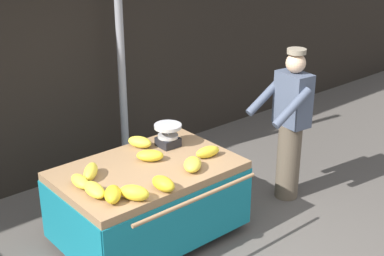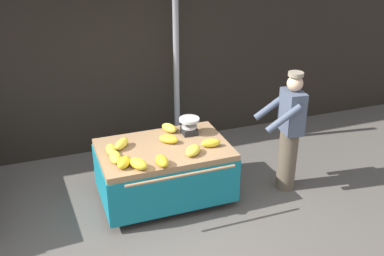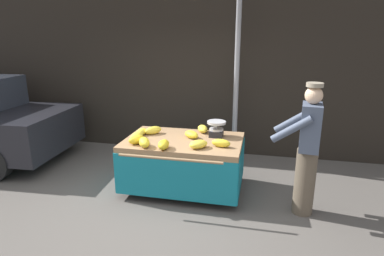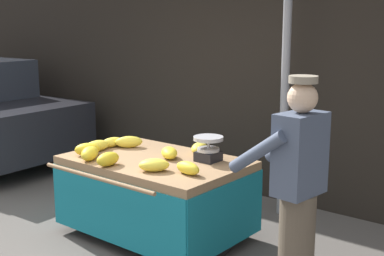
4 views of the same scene
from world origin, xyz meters
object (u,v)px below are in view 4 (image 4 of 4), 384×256
at_px(vendor_person, 297,194).
at_px(weighing_scale, 208,149).
at_px(banana_bunch_3, 112,142).
at_px(banana_bunch_7, 97,146).
at_px(banana_bunch_4, 129,142).
at_px(street_pole, 285,73).
at_px(banana_bunch_0, 199,148).
at_px(banana_bunch_5, 154,165).
at_px(banana_bunch_1, 108,159).
at_px(banana_bunch_9, 169,153).
at_px(banana_cart, 156,180).
at_px(banana_bunch_6, 87,149).
at_px(banana_bunch_8, 90,153).
at_px(banana_bunch_2, 188,168).

bearing_deg(vendor_person, weighing_scale, 154.93).
relative_size(banana_bunch_3, banana_bunch_7, 0.91).
xyz_separation_m(weighing_scale, banana_bunch_4, (-0.96, -0.10, -0.06)).
distance_m(street_pole, banana_bunch_0, 1.23).
bearing_deg(banana_bunch_4, banana_bunch_5, -30.71).
bearing_deg(street_pole, vendor_person, -57.87).
bearing_deg(banana_bunch_3, vendor_person, -9.43).
relative_size(street_pole, banana_bunch_4, 10.99).
bearing_deg(banana_bunch_1, banana_bunch_9, 64.78).
distance_m(banana_cart, vendor_person, 1.73).
distance_m(banana_bunch_0, banana_bunch_7, 1.04).
distance_m(banana_bunch_5, banana_bunch_6, 0.88).
bearing_deg(banana_bunch_4, banana_bunch_8, -82.69).
distance_m(banana_bunch_3, vendor_person, 2.38).
bearing_deg(banana_bunch_4, banana_bunch_6, -98.85).
height_order(weighing_scale, vendor_person, vendor_person).
distance_m(street_pole, banana_cart, 1.77).
distance_m(street_pole, banana_bunch_6, 2.18).
relative_size(banana_bunch_4, banana_bunch_7, 0.97).
bearing_deg(vendor_person, banana_bunch_2, 174.10).
xyz_separation_m(banana_cart, banana_bunch_8, (-0.44, -0.43, 0.27)).
height_order(banana_bunch_4, banana_bunch_5, banana_bunch_4).
xyz_separation_m(banana_bunch_4, banana_bunch_8, (0.08, -0.58, 0.00)).
bearing_deg(banana_bunch_5, banana_bunch_1, -163.24).
bearing_deg(banana_bunch_4, vendor_person, -12.32).
height_order(banana_cart, banana_bunch_9, banana_bunch_9).
bearing_deg(banana_bunch_0, banana_bunch_4, -160.24).
bearing_deg(weighing_scale, street_pole, 80.53).
relative_size(banana_bunch_1, banana_bunch_2, 0.96).
distance_m(banana_bunch_1, banana_bunch_6, 0.45).
xyz_separation_m(weighing_scale, banana_bunch_8, (-0.89, -0.68, -0.05)).
distance_m(banana_cart, banana_bunch_4, 0.60).
bearing_deg(banana_bunch_6, banana_bunch_0, 43.03).
bearing_deg(banana_bunch_9, banana_bunch_1, -115.22).
bearing_deg(weighing_scale, banana_cart, -150.67).
xyz_separation_m(banana_bunch_5, vendor_person, (1.38, -0.00, 0.03)).
bearing_deg(banana_bunch_1, banana_bunch_3, 134.64).
xyz_separation_m(banana_bunch_0, banana_bunch_2, (0.37, -0.62, 0.00)).
bearing_deg(street_pole, banana_bunch_1, -113.61).
xyz_separation_m(banana_cart, banana_bunch_6, (-0.59, -0.33, 0.27)).
bearing_deg(banana_bunch_5, street_pole, 78.45).
distance_m(banana_bunch_6, banana_bunch_7, 0.19).
bearing_deg(weighing_scale, banana_bunch_1, -130.48).
bearing_deg(banana_bunch_0, banana_bunch_3, -158.48).
height_order(weighing_scale, banana_bunch_2, weighing_scale).
relative_size(banana_bunch_1, banana_bunch_9, 0.96).
height_order(street_pole, banana_bunch_7, street_pole).
relative_size(banana_cart, banana_bunch_3, 6.48).
bearing_deg(banana_bunch_8, banana_cart, 44.30).
distance_m(banana_bunch_4, banana_bunch_7, 0.34).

